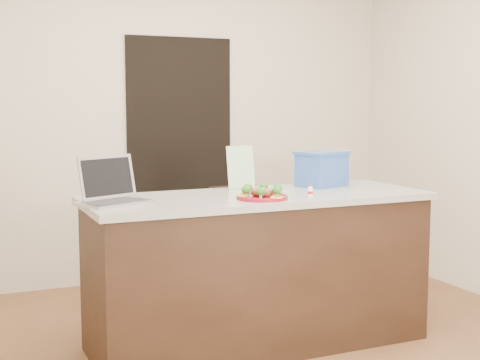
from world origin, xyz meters
name	(u,v)px	position (x,y,z in m)	size (l,w,h in m)	color
ground	(276,358)	(0.00, 0.00, 0.00)	(4.00, 4.00, 0.00)	brown
room_shell	(278,74)	(0.00, 0.00, 1.62)	(4.00, 4.00, 4.00)	white
doorway	(180,158)	(0.10, 1.98, 1.00)	(0.90, 0.02, 2.00)	black
island	(258,269)	(0.00, 0.25, 0.46)	(2.06, 0.76, 0.92)	black
plate	(262,197)	(-0.06, 0.07, 0.93)	(0.29, 0.29, 0.02)	maroon
meatballs	(261,192)	(-0.07, 0.07, 0.96)	(0.11, 0.12, 0.04)	brown
broccoli	(262,189)	(-0.06, 0.07, 0.98)	(0.25, 0.23, 0.04)	#1E5115
pepper_rings	(262,195)	(-0.06, 0.07, 0.94)	(0.26, 0.26, 0.01)	gold
napkin	(265,197)	(-0.02, 0.11, 0.92)	(0.14, 0.14, 0.01)	white
fork	(261,196)	(-0.04, 0.11, 0.93)	(0.03, 0.13, 0.00)	silver
knife	(271,196)	(0.01, 0.09, 0.93)	(0.04, 0.18, 0.01)	silver
yogurt_bottle	(310,191)	(0.25, 0.06, 0.95)	(0.03, 0.03, 0.07)	white
laptop	(110,190)	(-0.88, 0.28, 0.99)	(0.43, 0.41, 0.25)	#A3A3A8
leaflet	(241,167)	(0.01, 0.54, 1.06)	(0.19, 0.00, 0.27)	white
blue_box	(322,169)	(0.55, 0.44, 1.04)	(0.38, 0.32, 0.23)	#2D54A3
chair	(238,236)	(0.27, 1.17, 0.48)	(0.37, 0.37, 0.84)	#361C10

